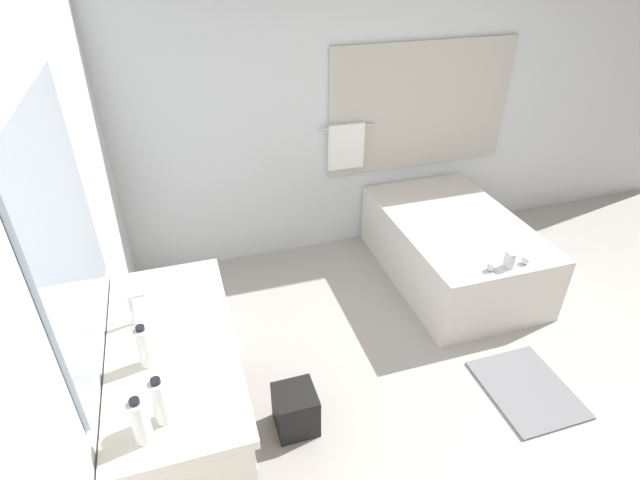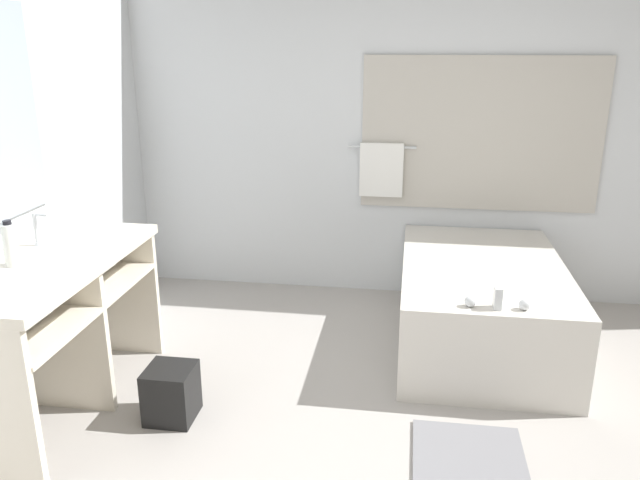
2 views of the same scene
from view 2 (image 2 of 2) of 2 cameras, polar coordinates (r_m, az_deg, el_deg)
The scene contains 8 objects.
ground_plane at distance 3.09m, azimuth 8.67°, elevation -20.45°, with size 16.00×16.00×0.00m, color #A8A39E.
wall_back_with_blinds at distance 4.69m, azimuth 9.71°, elevation 10.78°, with size 7.40×0.13×2.70m.
vanity_counter at distance 3.53m, azimuth -22.99°, elevation -5.00°, with size 0.62×1.35×0.85m.
sink_faucet at distance 3.66m, azimuth -24.48°, elevation 0.86°, with size 0.09×0.04×0.18m.
bathtub at distance 4.17m, azimuth 14.46°, elevation -5.30°, with size 1.01×1.59×0.67m.
water_bottle_3 at distance 3.38m, azimuth -26.45°, elevation -0.38°, with size 0.07×0.07×0.23m.
waste_bin at distance 3.44m, azimuth -13.45°, elevation -13.45°, with size 0.24×0.24×0.29m.
bath_mat at distance 3.17m, azimuth 13.54°, elevation -19.42°, with size 0.53×0.65×0.02m.
Camera 2 is at (-0.08, -2.43, 1.91)m, focal length 35.00 mm.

